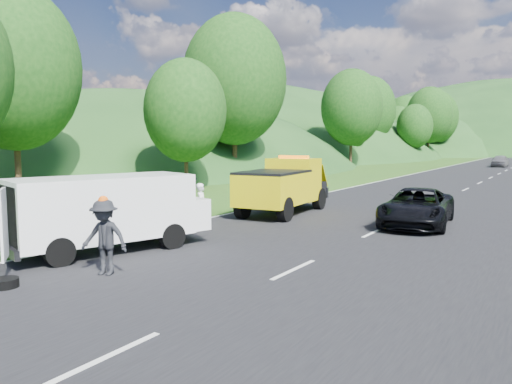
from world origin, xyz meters
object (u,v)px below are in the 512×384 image
Objects in this scene: worker at (106,275)px; passing_suv at (416,226)px; white_van at (108,209)px; suitcase at (135,220)px; child at (174,241)px; spare_tire at (5,288)px; tow_truck at (284,186)px; woman at (202,228)px.

passing_suv is (4.55, 11.06, 0.00)m from worker.
white_van is 12.56× the size of suitcase.
suitcase is at bearing -153.24° from passing_suv.
child reaches higher than spare_tire.
tow_truck is at bearing 62.64° from suitcase.
spare_tire is 14.13m from passing_suv.
woman is at bearing -104.87° from tow_truck.
woman is at bearing 109.72° from white_van.
child reaches higher than suitcase.
spare_tire is (1.05, -8.28, 0.00)m from woman.
passing_suv is (5.59, 12.98, 0.00)m from spare_tire.
tow_truck is 13.17m from spare_tire.
tow_truck reaches higher than passing_suv.
worker reaches higher than suitcase.
worker reaches higher than passing_suv.
child is at bearing 90.75° from worker.
woman reaches higher than passing_suv.
white_van is 2.60m from child.
tow_truck reaches higher than white_van.
spare_tire is (3.34, -7.16, -0.27)m from suitcase.
suitcase is at bearing -149.24° from child.
passing_suv is at bearing 72.71° from white_van.
child is 1.86× the size of spare_tire.
worker is 11.96m from passing_suv.
tow_truck is at bearing 91.11° from spare_tire.
child is at bearing 93.64° from spare_tire.
worker is (2.09, -6.36, 0.00)m from woman.
white_van is 4.30m from suitcase.
woman is 1.51× the size of child.
white_van is 4.70m from woman.
woman is at bearing 97.24° from spare_tire.
spare_tire is at bearing -119.66° from passing_suv.
tow_truck is 5.98m from passing_suv.
passing_suv is (5.84, -0.13, -1.25)m from tow_truck.
passing_suv is (5.97, 7.01, 0.00)m from child.
worker is at bearing -50.13° from suitcase.
worker is at bearing -118.73° from passing_suv.
passing_suv is (6.49, 9.22, -1.25)m from white_van.
tow_truck is 10.43× the size of spare_tire.
woman is at bearing 26.24° from suitcase.
spare_tire is (0.25, -13.11, -1.25)m from tow_truck.
suitcase is (-2.96, 1.19, 0.27)m from child.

